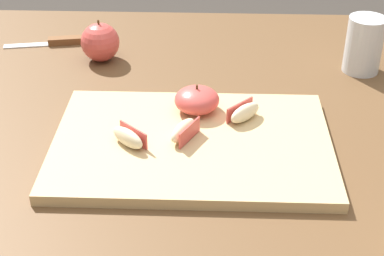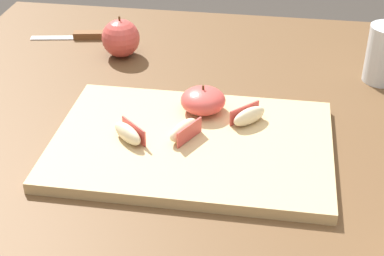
{
  "view_description": "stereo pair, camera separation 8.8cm",
  "coord_description": "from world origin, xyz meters",
  "px_view_note": "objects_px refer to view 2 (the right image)",
  "views": [
    {
      "loc": [
        -0.02,
        -0.81,
        1.25
      ],
      "look_at": [
        -0.04,
        -0.07,
        0.77
      ],
      "focal_mm": 55.77,
      "sensor_mm": 36.0,
      "label": 1
    },
    {
      "loc": [
        0.07,
        -0.8,
        1.25
      ],
      "look_at": [
        -0.04,
        -0.07,
        0.77
      ],
      "focal_mm": 55.77,
      "sensor_mm": 36.0,
      "label": 2
    }
  ],
  "objects_px": {
    "apple_wedge_right": "(249,116)",
    "cutting_board": "(192,144)",
    "paring_knife": "(84,36)",
    "apple_half_skin_up": "(203,100)",
    "apple_wedge_back": "(184,130)",
    "apple_wedge_left": "(128,133)",
    "whole_apple_pink_lady": "(121,38)"
  },
  "relations": [
    {
      "from": "apple_wedge_back",
      "to": "paring_knife",
      "type": "height_order",
      "value": "apple_wedge_back"
    },
    {
      "from": "apple_half_skin_up",
      "to": "apple_wedge_left",
      "type": "relative_size",
      "value": 1.22
    },
    {
      "from": "apple_half_skin_up",
      "to": "apple_wedge_back",
      "type": "distance_m",
      "value": 0.08
    },
    {
      "from": "apple_wedge_right",
      "to": "apple_wedge_left",
      "type": "height_order",
      "value": "same"
    },
    {
      "from": "apple_wedge_right",
      "to": "cutting_board",
      "type": "bearing_deg",
      "value": -143.82
    },
    {
      "from": "apple_half_skin_up",
      "to": "apple_wedge_left",
      "type": "bearing_deg",
      "value": -133.21
    },
    {
      "from": "apple_half_skin_up",
      "to": "paring_knife",
      "type": "height_order",
      "value": "apple_half_skin_up"
    },
    {
      "from": "apple_wedge_back",
      "to": "apple_half_skin_up",
      "type": "bearing_deg",
      "value": 78.24
    },
    {
      "from": "cutting_board",
      "to": "apple_half_skin_up",
      "type": "height_order",
      "value": "apple_half_skin_up"
    },
    {
      "from": "cutting_board",
      "to": "apple_half_skin_up",
      "type": "relative_size",
      "value": 5.76
    },
    {
      "from": "cutting_board",
      "to": "whole_apple_pink_lady",
      "type": "distance_m",
      "value": 0.36
    },
    {
      "from": "paring_knife",
      "to": "whole_apple_pink_lady",
      "type": "bearing_deg",
      "value": -34.94
    },
    {
      "from": "cutting_board",
      "to": "apple_wedge_back",
      "type": "height_order",
      "value": "apple_wedge_back"
    },
    {
      "from": "apple_wedge_left",
      "to": "paring_knife",
      "type": "distance_m",
      "value": 0.44
    },
    {
      "from": "apple_wedge_left",
      "to": "paring_knife",
      "type": "height_order",
      "value": "apple_wedge_left"
    },
    {
      "from": "paring_knife",
      "to": "apple_half_skin_up",
      "type": "bearing_deg",
      "value": -44.4
    },
    {
      "from": "apple_wedge_left",
      "to": "paring_knife",
      "type": "xyz_separation_m",
      "value": [
        -0.19,
        0.39,
        -0.02
      ]
    },
    {
      "from": "apple_wedge_right",
      "to": "whole_apple_pink_lady",
      "type": "xyz_separation_m",
      "value": [
        -0.27,
        0.24,
        0.01
      ]
    },
    {
      "from": "apple_half_skin_up",
      "to": "whole_apple_pink_lady",
      "type": "bearing_deg",
      "value": 131.66
    },
    {
      "from": "paring_knife",
      "to": "apple_wedge_left",
      "type": "bearing_deg",
      "value": -63.46
    },
    {
      "from": "cutting_board",
      "to": "whole_apple_pink_lady",
      "type": "bearing_deg",
      "value": 121.96
    },
    {
      "from": "paring_knife",
      "to": "cutting_board",
      "type": "bearing_deg",
      "value": -52.21
    },
    {
      "from": "apple_half_skin_up",
      "to": "whole_apple_pink_lady",
      "type": "xyz_separation_m",
      "value": [
        -0.19,
        0.22,
        -0.0
      ]
    },
    {
      "from": "apple_wedge_left",
      "to": "cutting_board",
      "type": "bearing_deg",
      "value": 11.56
    },
    {
      "from": "apple_wedge_left",
      "to": "whole_apple_pink_lady",
      "type": "bearing_deg",
      "value": 106.55
    },
    {
      "from": "cutting_board",
      "to": "paring_knife",
      "type": "height_order",
      "value": "cutting_board"
    },
    {
      "from": "whole_apple_pink_lady",
      "to": "paring_knife",
      "type": "bearing_deg",
      "value": 145.06
    },
    {
      "from": "apple_half_skin_up",
      "to": "paring_knife",
      "type": "bearing_deg",
      "value": 135.6
    },
    {
      "from": "cutting_board",
      "to": "apple_half_skin_up",
      "type": "bearing_deg",
      "value": 86.89
    },
    {
      "from": "apple_wedge_right",
      "to": "apple_wedge_left",
      "type": "distance_m",
      "value": 0.19
    },
    {
      "from": "apple_wedge_right",
      "to": "apple_wedge_back",
      "type": "height_order",
      "value": "same"
    },
    {
      "from": "apple_wedge_right",
      "to": "apple_wedge_left",
      "type": "bearing_deg",
      "value": -155.84
    }
  ]
}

